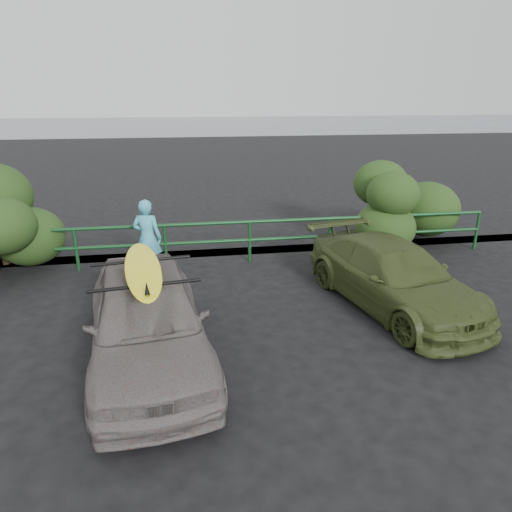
{
  "coord_description": "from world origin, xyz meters",
  "views": [
    {
      "loc": [
        -0.51,
        -5.37,
        3.86
      ],
      "look_at": [
        0.73,
        2.36,
        1.08
      ],
      "focal_mm": 32.0,
      "sensor_mm": 36.0,
      "label": 1
    }
  ],
  "objects_px": {
    "surfboard": "(143,268)",
    "man": "(148,238)",
    "olive_vehicle": "(393,276)",
    "guardrail": "(208,243)",
    "sedan": "(147,319)"
  },
  "relations": [
    {
      "from": "man",
      "to": "guardrail",
      "type": "bearing_deg",
      "value": -144.51
    },
    {
      "from": "surfboard",
      "to": "man",
      "type": "bearing_deg",
      "value": 85.96
    },
    {
      "from": "man",
      "to": "olive_vehicle",
      "type": "bearing_deg",
      "value": 168.44
    },
    {
      "from": "sedan",
      "to": "man",
      "type": "bearing_deg",
      "value": 85.96
    },
    {
      "from": "sedan",
      "to": "man",
      "type": "relative_size",
      "value": 2.43
    },
    {
      "from": "guardrail",
      "to": "olive_vehicle",
      "type": "relative_size",
      "value": 3.31
    },
    {
      "from": "guardrail",
      "to": "surfboard",
      "type": "bearing_deg",
      "value": -105.44
    },
    {
      "from": "olive_vehicle",
      "to": "man",
      "type": "relative_size",
      "value": 2.44
    },
    {
      "from": "olive_vehicle",
      "to": "sedan",
      "type": "bearing_deg",
      "value": -177.19
    },
    {
      "from": "olive_vehicle",
      "to": "surfboard",
      "type": "height_order",
      "value": "surfboard"
    },
    {
      "from": "sedan",
      "to": "surfboard",
      "type": "bearing_deg",
      "value": 82.68
    },
    {
      "from": "olive_vehicle",
      "to": "man",
      "type": "height_order",
      "value": "man"
    },
    {
      "from": "guardrail",
      "to": "man",
      "type": "relative_size",
      "value": 8.06
    },
    {
      "from": "guardrail",
      "to": "sedan",
      "type": "distance_m",
      "value": 4.3
    },
    {
      "from": "surfboard",
      "to": "sedan",
      "type": "bearing_deg",
      "value": -97.32
    }
  ]
}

